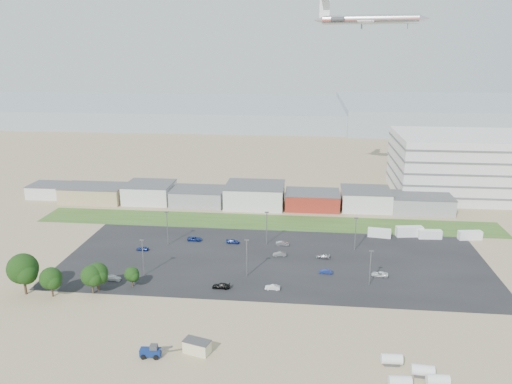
# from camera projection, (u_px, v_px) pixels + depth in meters

# --- Properties ---
(ground) EXTENTS (700.00, 700.00, 0.00)m
(ground) POSITION_uv_depth(u_px,v_px,m) (248.00, 292.00, 124.23)
(ground) COLOR #847154
(ground) RESTS_ON ground
(parking_lot) EXTENTS (120.00, 50.00, 0.01)m
(parking_lot) POSITION_uv_depth(u_px,v_px,m) (274.00, 260.00, 142.83)
(parking_lot) COLOR black
(parking_lot) RESTS_ON ground
(grass_strip) EXTENTS (160.00, 16.00, 0.02)m
(grass_strip) POSITION_uv_depth(u_px,v_px,m) (266.00, 222.00, 173.90)
(grass_strip) COLOR #32511E
(grass_strip) RESTS_ON ground
(hills_backdrop) EXTENTS (700.00, 200.00, 9.00)m
(hills_backdrop) POSITION_uv_depth(u_px,v_px,m) (340.00, 115.00, 419.89)
(hills_backdrop) COLOR gray
(hills_backdrop) RESTS_ON ground
(building_row) EXTENTS (170.00, 20.00, 8.00)m
(building_row) POSITION_uv_depth(u_px,v_px,m) (227.00, 194.00, 192.65)
(building_row) COLOR silver
(building_row) RESTS_ON ground
(parking_garage) EXTENTS (80.00, 40.00, 25.00)m
(parking_garage) POSITION_uv_depth(u_px,v_px,m) (496.00, 165.00, 202.47)
(parking_garage) COLOR silver
(parking_garage) RESTS_ON ground
(portable_shed) EXTENTS (5.97, 4.22, 2.72)m
(portable_shed) POSITION_uv_depth(u_px,v_px,m) (197.00, 347.00, 98.99)
(portable_shed) COLOR beige
(portable_shed) RESTS_ON ground
(telehandler) EXTENTS (6.62, 2.51, 2.71)m
(telehandler) POSITION_uv_depth(u_px,v_px,m) (150.00, 351.00, 97.62)
(telehandler) COLOR navy
(telehandler) RESTS_ON ground
(storage_tank_nw) EXTENTS (4.03, 2.09, 2.39)m
(storage_tank_nw) POSITION_uv_depth(u_px,v_px,m) (392.00, 359.00, 95.34)
(storage_tank_nw) COLOR silver
(storage_tank_nw) RESTS_ON ground
(storage_tank_ne) EXTENTS (4.25, 2.37, 2.46)m
(storage_tank_ne) POSITION_uv_depth(u_px,v_px,m) (423.00, 370.00, 91.94)
(storage_tank_ne) COLOR silver
(storage_tank_ne) RESTS_ON ground
(storage_tank_sw) EXTENTS (4.08, 2.17, 2.40)m
(storage_tank_sw) POSITION_uv_depth(u_px,v_px,m) (400.00, 381.00, 88.93)
(storage_tank_sw) COLOR silver
(storage_tank_sw) RESTS_ON ground
(storage_tank_se) EXTENTS (4.06, 2.16, 2.39)m
(storage_tank_se) POSITION_uv_depth(u_px,v_px,m) (438.00, 380.00, 89.31)
(storage_tank_se) COLOR silver
(storage_tank_se) RESTS_ON ground
(box_trailer_a) EXTENTS (7.49, 3.30, 2.71)m
(box_trailer_a) POSITION_uv_depth(u_px,v_px,m) (379.00, 233.00, 159.93)
(box_trailer_a) COLOR silver
(box_trailer_a) RESTS_ON ground
(box_trailer_b) EXTENTS (8.84, 3.97, 3.20)m
(box_trailer_b) POSITION_uv_depth(u_px,v_px,m) (409.00, 231.00, 160.56)
(box_trailer_b) COLOR silver
(box_trailer_b) RESTS_ON ground
(box_trailer_c) EXTENTS (7.39, 2.75, 2.72)m
(box_trailer_c) POSITION_uv_depth(u_px,v_px,m) (430.00, 234.00, 158.70)
(box_trailer_c) COLOR silver
(box_trailer_c) RESTS_ON ground
(box_trailer_d) EXTENTS (7.56, 3.38, 2.74)m
(box_trailer_d) POSITION_uv_depth(u_px,v_px,m) (470.00, 235.00, 157.91)
(box_trailer_d) COLOR silver
(box_trailer_d) RESTS_ON ground
(tree_far_left) EXTENTS (7.97, 7.97, 11.96)m
(tree_far_left) POSITION_uv_depth(u_px,v_px,m) (23.00, 272.00, 121.40)
(tree_far_left) COLOR black
(tree_far_left) RESTS_ON ground
(tree_left) EXTENTS (5.71, 5.71, 8.57)m
(tree_left) POSITION_uv_depth(u_px,v_px,m) (51.00, 280.00, 120.65)
(tree_left) COLOR black
(tree_left) RESTS_ON ground
(tree_mid) EXTENTS (5.60, 5.60, 8.40)m
(tree_mid) POSITION_uv_depth(u_px,v_px,m) (92.00, 278.00, 122.26)
(tree_mid) COLOR black
(tree_mid) RESTS_ON ground
(tree_right) EXTENTS (5.66, 5.66, 8.50)m
(tree_right) POSITION_uv_depth(u_px,v_px,m) (97.00, 275.00, 123.48)
(tree_right) COLOR black
(tree_right) RESTS_ON ground
(tree_near) EXTENTS (3.99, 3.99, 5.99)m
(tree_near) POSITION_uv_depth(u_px,v_px,m) (132.00, 276.00, 126.13)
(tree_near) COLOR black
(tree_near) RESTS_ON ground
(lightpole_front_l) EXTENTS (1.19, 0.50, 10.10)m
(lightpole_front_l) POSITION_uv_depth(u_px,v_px,m) (143.00, 258.00, 131.88)
(lightpole_front_l) COLOR slate
(lightpole_front_l) RESTS_ON ground
(lightpole_front_m) EXTENTS (1.21, 0.50, 10.28)m
(lightpole_front_m) POSITION_uv_depth(u_px,v_px,m) (247.00, 258.00, 131.47)
(lightpole_front_m) COLOR slate
(lightpole_front_m) RESTS_ON ground
(lightpole_front_r) EXTENTS (1.11, 0.46, 9.44)m
(lightpole_front_r) POSITION_uv_depth(u_px,v_px,m) (370.00, 268.00, 126.55)
(lightpole_front_r) COLOR slate
(lightpole_front_r) RESTS_ON ground
(lightpole_back_l) EXTENTS (1.26, 0.52, 10.68)m
(lightpole_back_l) POSITION_uv_depth(u_px,v_px,m) (167.00, 228.00, 152.64)
(lightpole_back_l) COLOR slate
(lightpole_back_l) RESTS_ON ground
(lightpole_back_m) EXTENTS (1.23, 0.51, 10.47)m
(lightpole_back_m) POSITION_uv_depth(u_px,v_px,m) (267.00, 228.00, 153.01)
(lightpole_back_m) COLOR slate
(lightpole_back_m) RESTS_ON ground
(lightpole_back_r) EXTENTS (1.21, 0.50, 10.28)m
(lightpole_back_r) POSITION_uv_depth(u_px,v_px,m) (355.00, 234.00, 148.37)
(lightpole_back_r) COLOR slate
(lightpole_back_r) RESTS_ON ground
(airliner) EXTENTS (47.97, 36.79, 12.83)m
(airliner) POSITION_uv_depth(u_px,v_px,m) (370.00, 19.00, 187.35)
(airliner) COLOR silver
(parked_car_0) EXTENTS (4.50, 2.32, 1.22)m
(parked_car_0) POSITION_uv_depth(u_px,v_px,m) (380.00, 274.00, 132.48)
(parked_car_0) COLOR silver
(parked_car_0) RESTS_ON ground
(parked_car_1) EXTENTS (3.66, 1.52, 1.18)m
(parked_car_1) POSITION_uv_depth(u_px,v_px,m) (326.00, 271.00, 134.10)
(parked_car_1) COLOR navy
(parked_car_1) RESTS_ON ground
(parked_car_3) EXTENTS (4.59, 2.00, 1.31)m
(parked_car_3) POSITION_uv_depth(u_px,v_px,m) (221.00, 286.00, 125.85)
(parked_car_3) COLOR black
(parked_car_3) RESTS_ON ground
(parked_car_5) EXTENTS (3.73, 1.68, 1.24)m
(parked_car_5) POSITION_uv_depth(u_px,v_px,m) (142.00, 248.00, 149.41)
(parked_car_5) COLOR navy
(parked_car_5) RESTS_ON ground
(parked_car_6) EXTENTS (4.20, 1.81, 1.20)m
(parked_car_6) POSITION_uv_depth(u_px,v_px,m) (233.00, 241.00, 154.84)
(parked_car_6) COLOR navy
(parked_car_6) RESTS_ON ground
(parked_car_7) EXTENTS (4.09, 1.90, 1.30)m
(parked_car_7) POSITION_uv_depth(u_px,v_px,m) (280.00, 254.00, 145.27)
(parked_car_7) COLOR #595B5E
(parked_car_7) RESTS_ON ground
(parked_car_9) EXTENTS (4.72, 2.41, 1.28)m
(parked_car_9) POSITION_uv_depth(u_px,v_px,m) (195.00, 239.00, 156.97)
(parked_car_9) COLOR navy
(parked_car_9) RESTS_ON ground
(parked_car_10) EXTENTS (4.44, 2.09, 1.25)m
(parked_car_10) POSITION_uv_depth(u_px,v_px,m) (113.00, 278.00, 130.28)
(parked_car_10) COLOR silver
(parked_car_10) RESTS_ON ground
(parked_car_11) EXTENTS (4.00, 1.50, 1.30)m
(parked_car_11) POSITION_uv_depth(u_px,v_px,m) (282.00, 243.00, 153.12)
(parked_car_11) COLOR #A5A5AA
(parked_car_11) RESTS_ON ground
(parked_car_12) EXTENTS (4.02, 1.92, 1.13)m
(parked_car_12) POSITION_uv_depth(u_px,v_px,m) (323.00, 256.00, 143.85)
(parked_car_12) COLOR #A5A5AA
(parked_car_12) RESTS_ON ground
(parked_car_13) EXTENTS (3.81, 1.42, 1.24)m
(parked_car_13) POSITION_uv_depth(u_px,v_px,m) (272.00, 287.00, 125.13)
(parked_car_13) COLOR silver
(parked_car_13) RESTS_ON ground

